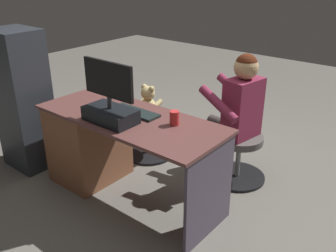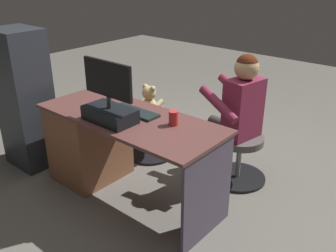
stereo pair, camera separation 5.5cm
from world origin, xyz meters
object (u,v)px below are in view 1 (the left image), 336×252
office_chair_teddy (149,132)px  person (234,107)px  cup (174,118)px  teddy_bear (149,102)px  tv_remote (97,109)px  monitor (110,106)px  keyboard (135,112)px  visitor_chair (239,154)px  computer_mouse (108,102)px  desk (97,141)px

office_chair_teddy → person: size_ratio=0.44×
cup → teddy_bear: (0.75, -0.55, -0.21)m
tv_remote → office_chair_teddy: size_ratio=0.30×
monitor → keyboard: bearing=-96.0°
office_chair_teddy → cup: bearing=144.0°
keyboard → person: bearing=-123.8°
teddy_bear → office_chair_teddy: bearing=90.0°
monitor → tv_remote: (0.25, -0.08, -0.12)m
cup → monitor: bearing=32.0°
cup → visitor_chair: (-0.17, -0.71, -0.53)m
computer_mouse → tv_remote: size_ratio=0.64×
tv_remote → teddy_bear: 0.75m
keyboard → tv_remote: keyboard is taller
monitor → person: bearing=-118.0°
desk → teddy_bear: bearing=-92.5°
monitor → office_chair_teddy: 1.05m
visitor_chair → desk: bearing=40.3°
keyboard → person: (-0.48, -0.71, -0.06)m
monitor → keyboard: size_ratio=1.12×
office_chair_teddy → monitor: bearing=113.5°
office_chair_teddy → teddy_bear: size_ratio=1.59×
keyboard → monitor: bearing=84.0°
monitor → cup: bearing=-148.0°
office_chair_teddy → teddy_bear: 0.31m
visitor_chair → keyboard: bearing=52.9°
tv_remote → teddy_bear: (0.10, -0.72, -0.17)m
keyboard → teddy_bear: 0.70m
monitor → visitor_chair: bearing=-121.0°
computer_mouse → cup: bearing=-178.2°
keyboard → visitor_chair: 1.04m
teddy_bear → person: size_ratio=0.27×
desk → visitor_chair: (-0.95, -0.81, -0.14)m
cup → tv_remote: cup is taller
cup → person: (-0.10, -0.69, -0.10)m
computer_mouse → cup: cup is taller
person → tv_remote: bearing=48.9°
computer_mouse → visitor_chair: bearing=-139.7°
desk → keyboard: (-0.40, -0.08, 0.35)m
cup → teddy_bear: bearing=-36.6°
tv_remote → office_chair_teddy: 0.86m
tv_remote → teddy_bear: bearing=-78.7°
person → computer_mouse: bearing=42.4°
tv_remote → visitor_chair: bearing=-129.6°
cup → visitor_chair: size_ratio=0.21×
desk → tv_remote: 0.37m
office_chair_teddy → person: (-0.85, -0.15, 0.42)m
desk → person: bearing=-137.8°
monitor → tv_remote: size_ratio=3.14×
desk → keyboard: keyboard is taller
keyboard → tv_remote: (0.27, 0.15, -0.00)m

